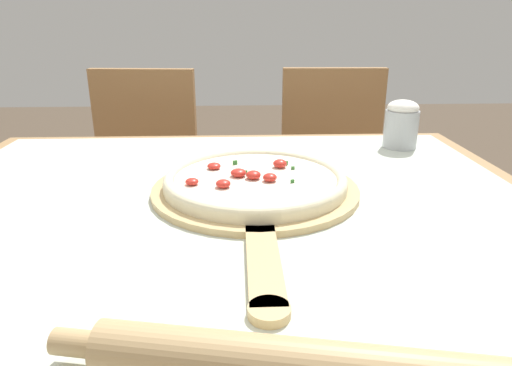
% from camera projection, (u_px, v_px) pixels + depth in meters
% --- Properties ---
extents(dining_table, '(1.23, 1.04, 0.74)m').
position_uv_depth(dining_table, '(225.00, 256.00, 0.86)').
color(dining_table, '#A87F51').
rests_on(dining_table, ground_plane).
extents(towel_cloth, '(1.15, 0.96, 0.00)m').
position_uv_depth(towel_cloth, '(224.00, 205.00, 0.82)').
color(towel_cloth, silver).
rests_on(towel_cloth, dining_table).
extents(pizza_peel, '(0.39, 0.60, 0.01)m').
position_uv_depth(pizza_peel, '(256.00, 194.00, 0.85)').
color(pizza_peel, tan).
rests_on(pizza_peel, towel_cloth).
extents(pizza, '(0.35, 0.35, 0.04)m').
position_uv_depth(pizza, '(255.00, 180.00, 0.86)').
color(pizza, beige).
rests_on(pizza, pizza_peel).
extents(rolling_pin, '(0.46, 0.12, 0.05)m').
position_uv_depth(rolling_pin, '(297.00, 366.00, 0.40)').
color(rolling_pin, tan).
rests_on(rolling_pin, towel_cloth).
extents(chair_left, '(0.43, 0.43, 0.89)m').
position_uv_depth(chair_left, '(143.00, 176.00, 1.67)').
color(chair_left, '#A37547').
rests_on(chair_left, ground_plane).
extents(chair_right, '(0.41, 0.41, 0.89)m').
position_uv_depth(chair_right, '(333.00, 173.00, 1.70)').
color(chair_right, '#A37547').
rests_on(chair_right, ground_plane).
extents(flour_cup, '(0.08, 0.08, 0.12)m').
position_uv_depth(flour_cup, '(401.00, 124.00, 1.15)').
color(flour_cup, '#B2B7BC').
rests_on(flour_cup, towel_cloth).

